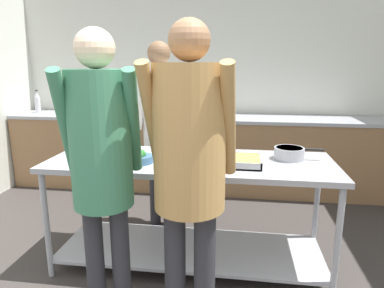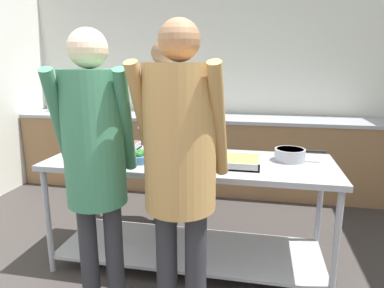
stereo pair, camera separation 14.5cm
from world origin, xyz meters
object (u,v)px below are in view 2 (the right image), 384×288
serving_tray_roast (111,147)px  broccoli_bowl (139,157)px  serving_tray_vegetables (229,161)px  guest_serving_left (180,156)px  sauce_pan (290,154)px  cook_behind_counter (164,114)px  guest_serving_right (95,153)px  plate_stack (179,156)px  water_bottle (49,101)px

serving_tray_roast → broccoli_bowl: bearing=-39.6°
serving_tray_vegetables → guest_serving_left: 0.75m
serving_tray_vegetables → guest_serving_left: bearing=-105.9°
sauce_pan → cook_behind_counter: (-1.12, 0.51, 0.20)m
guest_serving_right → cook_behind_counter: bearing=89.8°
broccoli_bowl → plate_stack: 0.31m
serving_tray_vegetables → plate_stack: bearing=167.4°
plate_stack → guest_serving_right: guest_serving_right is taller
sauce_pan → water_bottle: 3.45m
serving_tray_roast → sauce_pan: size_ratio=1.19×
broccoli_bowl → water_bottle: (-1.94, 1.86, 0.17)m
sauce_pan → guest_serving_right: (-1.13, -0.88, 0.18)m
guest_serving_left → broccoli_bowl: bearing=126.2°
cook_behind_counter → water_bottle: 2.22m
serving_tray_roast → plate_stack: 0.64m
plate_stack → serving_tray_vegetables: bearing=-12.6°
broccoli_bowl → cook_behind_counter: size_ratio=0.11×
serving_tray_vegetables → water_bottle: size_ratio=1.46×
guest_serving_left → cook_behind_counter: size_ratio=1.01×
sauce_pan → guest_serving_right: 1.44m
serving_tray_roast → guest_serving_right: bearing=-70.2°
serving_tray_vegetables → serving_tray_roast: bearing=167.0°
serving_tray_roast → water_bottle: size_ratio=1.45×
serving_tray_roast → cook_behind_counter: cook_behind_counter is taller
broccoli_bowl → guest_serving_right: guest_serving_right is taller
cook_behind_counter → sauce_pan: bearing=-24.3°
serving_tray_vegetables → guest_serving_right: guest_serving_right is taller
cook_behind_counter → water_bottle: cook_behind_counter is taller
guest_serving_left → water_bottle: size_ratio=6.01×
serving_tray_roast → broccoli_bowl: size_ratio=2.19×
broccoli_bowl → plate_stack: bearing=27.4°
plate_stack → cook_behind_counter: 0.72m
guest_serving_left → cook_behind_counter: bearing=109.1°
sauce_pan → guest_serving_right: guest_serving_right is taller
plate_stack → water_bottle: size_ratio=0.92×
serving_tray_roast → guest_serving_right: 1.00m
broccoli_bowl → plate_stack: (0.27, 0.14, -0.02)m
plate_stack → guest_serving_right: 0.85m
guest_serving_right → water_bottle: (-1.92, 2.49, -0.03)m
broccoli_bowl → serving_tray_vegetables: broccoli_bowl is taller
guest_serving_right → water_bottle: bearing=127.7°
broccoli_bowl → cook_behind_counter: (-0.02, 0.76, 0.21)m
plate_stack → guest_serving_left: size_ratio=0.15×
serving_tray_roast → plate_stack: size_ratio=1.57×
guest_serving_right → water_bottle: guest_serving_right is taller
plate_stack → cook_behind_counter: size_ratio=0.16×
plate_stack → sauce_pan: (0.83, 0.11, 0.03)m
serving_tray_roast → cook_behind_counter: bearing=54.7°
plate_stack → guest_serving_left: 0.84m
serving_tray_vegetables → cook_behind_counter: size_ratio=0.25×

